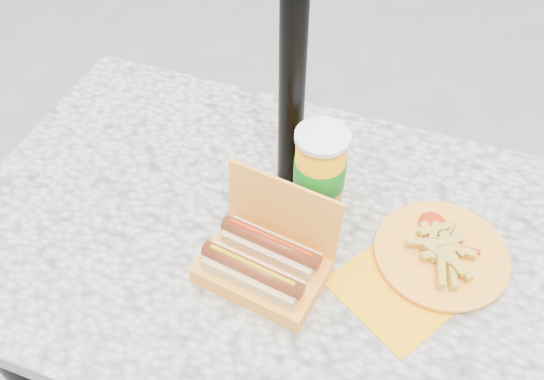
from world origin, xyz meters
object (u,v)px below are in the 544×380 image
(umbrella_pole, at_px, (294,31))
(soda_cup, at_px, (320,171))
(hotdog_box, at_px, (264,262))
(fries_plate, at_px, (438,255))

(umbrella_pole, distance_m, soda_cup, 0.27)
(hotdog_box, bearing_deg, fries_plate, 34.81)
(hotdog_box, xyz_separation_m, fries_plate, (0.29, 0.14, -0.03))
(fries_plate, relative_size, soda_cup, 1.85)
(hotdog_box, xyz_separation_m, soda_cup, (0.04, 0.20, 0.06))
(umbrella_pole, height_order, hotdog_box, umbrella_pole)
(hotdog_box, height_order, fries_plate, hotdog_box)
(hotdog_box, height_order, soda_cup, soda_cup)
(hotdog_box, bearing_deg, soda_cup, 86.77)
(hotdog_box, relative_size, fries_plate, 0.67)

